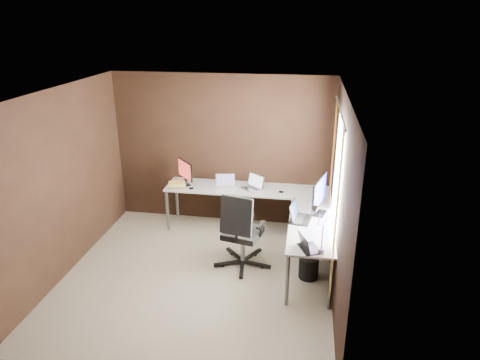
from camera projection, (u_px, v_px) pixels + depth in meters
name	position (u px, v px, depth m)	size (l,w,h in m)	color
room	(221.00, 190.00, 5.40)	(3.60, 3.60, 2.50)	tan
desk	(267.00, 204.00, 6.44)	(2.65, 2.25, 0.73)	silver
drawer_pedestal	(305.00, 226.00, 6.59)	(0.42, 0.50, 0.60)	silver
monitor_left	(185.00, 171.00, 6.96)	(0.33, 0.37, 0.41)	black
monitor_right	(319.00, 194.00, 5.91)	(0.23, 0.64, 0.53)	black
laptop_white	(225.00, 185.00, 6.91)	(0.34, 0.27, 0.21)	silver
laptop_silver	(253.00, 186.00, 6.87)	(0.41, 0.40, 0.22)	silver
laptop_black_big	(298.00, 216.00, 5.83)	(0.33, 0.41, 0.25)	black
laptop_black_small	(308.00, 246.00, 5.09)	(0.31, 0.36, 0.20)	black
book_stack	(177.00, 185.00, 6.92)	(0.32, 0.28, 0.09)	#A27C57
mouse_left	(191.00, 188.00, 6.84)	(0.09, 0.06, 0.03)	black
mouse_corner	(281.00, 192.00, 6.71)	(0.09, 0.06, 0.03)	black
desk_lamp	(317.00, 223.00, 4.97)	(0.19, 0.21, 0.56)	slate
office_chair	(242.00, 245.00, 6.00)	(0.63, 0.65, 1.13)	black
wastebasket	(309.00, 267.00, 5.79)	(0.27, 0.27, 0.31)	black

